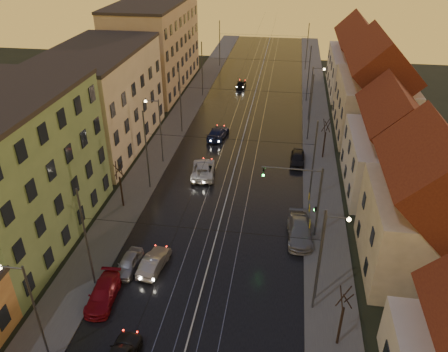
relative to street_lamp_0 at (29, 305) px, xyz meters
The scene contains 40 objects.
road 39.38m from the street_lamp_0, 76.53° to the left, with size 16.00×120.00×0.04m, color black.
sidewalk_left 38.31m from the street_lamp_0, 91.35° to the left, with size 4.00×120.00×0.15m, color #4C4C4C.
sidewalk_right 42.80m from the street_lamp_0, 63.31° to the left, with size 4.00×120.00×0.15m, color #4C4C4C.
tram_rail_0 38.92m from the street_lamp_0, 79.70° to the left, with size 0.06×120.00×0.03m, color gray.
tram_rail_1 39.20m from the street_lamp_0, 77.63° to the left, with size 0.06×120.00×0.03m, color gray.
tram_rail_2 39.56m from the street_lamp_0, 75.43° to the left, with size 0.06×120.00×0.03m, color gray.
tram_rail_3 39.94m from the street_lamp_0, 73.43° to the left, with size 0.06×120.00×0.03m, color gray.
apartment_left_1 14.73m from the street_lamp_0, 124.98° to the left, with size 10.00×18.00×13.00m, color #638454.
apartment_left_2 33.10m from the street_lamp_0, 104.70° to the left, with size 10.00×20.00×12.00m, color #C1B595.
apartment_left_3 56.67m from the street_lamp_0, 98.53° to the left, with size 10.00×24.00×14.00m, color tan.
house_right_1 29.17m from the street_lamp_0, 26.47° to the left, with size 8.67×10.20×10.80m.
house_right_2 36.84m from the street_lamp_0, 44.89° to the left, with size 9.18×12.24×9.20m.
house_right_3 48.61m from the street_lamp_0, 57.52° to the left, with size 9.18×14.28×11.50m.
house_right_4 64.52m from the street_lamp_0, 66.13° to the left, with size 9.18×16.32×10.00m.
catenary_pole_l_1 7.03m from the street_lamp_0, 85.88° to the left, with size 0.16×0.16×9.00m, color #595B60.
catenary_pole_r_1 19.04m from the street_lamp_0, 21.57° to the left, with size 0.16×0.16×9.00m, color #595B60.
catenary_pole_l_2 22.01m from the street_lamp_0, 88.69° to the left, with size 0.16×0.16×9.00m, color #595B60.
catenary_pole_r_2 28.24m from the street_lamp_0, 51.17° to the left, with size 0.16×0.16×9.00m, color #595B60.
catenary_pole_l_3 37.01m from the street_lamp_0, 89.22° to the left, with size 0.16×0.16×9.00m, color #595B60.
catenary_pole_r_3 41.02m from the street_lamp_0, 64.43° to the left, with size 0.16×0.16×9.00m, color #595B60.
catenary_pole_l_4 52.00m from the street_lamp_0, 89.44° to the left, with size 0.16×0.16×9.00m, color #595B60.
catenary_pole_r_4 54.93m from the street_lamp_0, 71.20° to the left, with size 0.16×0.16×9.00m, color #595B60.
catenary_pole_l_5 70.00m from the street_lamp_0, 89.59° to the left, with size 0.16×0.16×9.00m, color #595B60.
catenary_pole_r_5 72.21m from the street_lamp_0, 75.81° to the left, with size 0.16×0.16×9.00m, color #595B60.
street_lamp_0 is the anchor object (origin of this frame).
street_lamp_1 19.89m from the street_lamp_0, 23.72° to the left, with size 1.75×0.32×8.00m.
street_lamp_2 28.00m from the street_lamp_0, 90.00° to the left, with size 1.75×0.32×8.00m.
street_lamp_3 47.62m from the street_lamp_0, 67.52° to the left, with size 1.75×0.32×8.00m.
traffic_light_mast 23.42m from the street_lamp_0, 43.10° to the left, with size 5.30×0.32×7.20m.
bare_tree_0 18.19m from the street_lamp_0, 93.47° to the left, with size 1.09×1.09×5.11m.
bare_tree_1 19.86m from the street_lamp_0, 11.71° to the left, with size 1.09×1.09×5.11m.
bare_tree_2 37.56m from the street_lamp_0, 58.63° to the left, with size 1.09×1.09×5.11m.
driving_car_1 11.42m from the street_lamp_0, 63.60° to the left, with size 1.46×4.20×1.38m, color #96959A.
driving_car_2 26.59m from the street_lamp_0, 77.35° to the left, with size 2.55×5.53×1.54m, color silver.
driving_car_3 36.61m from the street_lamp_0, 80.92° to the left, with size 2.08×5.12×1.49m, color #161E43.
driving_car_4 57.98m from the street_lamp_0, 83.68° to the left, with size 1.55×3.85×1.31m, color black.
parked_left_2 7.16m from the street_lamp_0, 70.84° to the left, with size 1.88×4.62×1.34m, color maroon.
parked_left_3 10.40m from the street_lamp_0, 73.87° to the left, with size 1.52×3.78×1.29m, color #A6A5AB.
parked_right_1 23.14m from the street_lamp_0, 42.83° to the left, with size 2.20×5.41×1.57m, color gray.
parked_right_2 34.52m from the street_lamp_0, 61.39° to the left, with size 1.69×4.20×1.43m, color black.
Camera 1 is at (5.57, -15.17, 25.04)m, focal length 35.00 mm.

